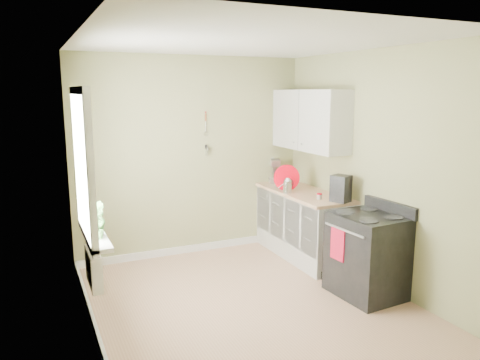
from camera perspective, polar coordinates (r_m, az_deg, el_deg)
name	(u,v)px	position (r m, az deg, el deg)	size (l,w,h in m)	color
floor	(249,303)	(5.18, 1.07, -14.80)	(3.20, 3.60, 0.02)	tan
ceiling	(250,40)	(4.70, 1.19, 16.65)	(3.20, 3.60, 0.02)	white
wall_back	(192,157)	(6.42, -5.92, 2.85)	(3.20, 0.02, 2.70)	tan
wall_left	(84,193)	(4.32, -18.49, -1.51)	(0.02, 3.60, 2.70)	tan
wall_right	(374,168)	(5.64, 16.04, 1.39)	(0.02, 3.60, 2.70)	tan
base_cabinets	(303,225)	(6.44, 7.70, -5.49)	(0.60, 1.60, 0.87)	silver
countertop	(303,193)	(6.32, 7.72, -1.54)	(0.64, 1.60, 0.04)	tan
upper_cabinets	(310,120)	(6.35, 8.50, 7.24)	(0.35, 1.40, 0.80)	silver
window	(82,165)	(4.58, -18.72, 1.70)	(0.06, 1.14, 1.44)	white
window_sill	(94,234)	(4.74, -17.35, -6.26)	(0.18, 1.14, 0.04)	white
radiator	(94,268)	(4.79, -17.41, -10.24)	(0.12, 0.50, 0.35)	white
wall_utensils	(206,141)	(6.43, -4.17, 4.82)	(0.02, 0.14, 0.58)	tan
stove	(367,255)	(5.38, 15.28, -8.76)	(0.70, 0.78, 1.04)	black
stand_mixer	(275,171)	(6.90, 4.25, 1.07)	(0.28, 0.34, 0.38)	#B2B2B7
kettle	(287,185)	(6.19, 5.79, -0.63)	(0.20, 0.12, 0.20)	silver
coffee_maker	(341,189)	(5.77, 12.16, -1.11)	(0.25, 0.26, 0.33)	black
red_tray	(287,178)	(6.29, 5.71, 0.26)	(0.35, 0.35, 0.02)	red
jar	(319,196)	(5.88, 9.65, -1.96)	(0.07, 0.07, 0.07)	beige
plant_a	(98,224)	(4.45, -16.91, -5.19)	(0.15, 0.10, 0.28)	#36642C
plant_b	(96,219)	(4.56, -17.13, -4.54)	(0.18, 0.14, 0.32)	#36642C
plant_c	(89,205)	(5.09, -17.96, -2.96)	(0.19, 0.19, 0.33)	#36642C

